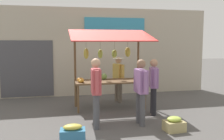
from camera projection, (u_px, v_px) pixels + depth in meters
ground_plane at (110, 108)px, 8.18m from camera, size 40.00×40.00×0.00m
street_backdrop at (97, 52)px, 10.11m from camera, size 9.00×0.30×3.40m
market_stall at (109, 60)px, 8.03m from camera, size 2.50×1.46×2.50m
vendor_with_sunhat at (118, 76)px, 8.91m from camera, size 0.41×0.66×1.57m
shopper_with_shopping_bag at (154, 83)px, 7.36m from camera, size 0.34×0.67×1.61m
shopper_in_striped_shirt at (141, 87)px, 6.43m from camera, size 0.23×0.71×1.67m
shopper_in_grey_tee at (96, 87)px, 6.24m from camera, size 0.25×0.72×1.71m
produce_crate_near at (73, 134)px, 5.36m from camera, size 0.55×0.38×0.40m
produce_crate_side at (174, 124)px, 6.05m from camera, size 0.48×0.40×0.35m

